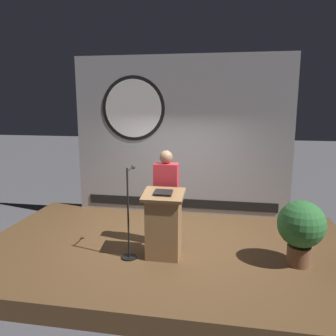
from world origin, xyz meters
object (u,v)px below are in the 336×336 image
speaker_person (166,198)px  microphone_stand (129,227)px  potted_plant (301,227)px  podium (163,225)px

speaker_person → microphone_stand: 0.83m
speaker_person → potted_plant: 2.17m
microphone_stand → potted_plant: microphone_stand is taller
microphone_stand → potted_plant: bearing=4.5°
podium → speaker_person: size_ratio=0.67×
microphone_stand → podium: bearing=11.1°
podium → speaker_person: speaker_person is taller
podium → potted_plant: podium is taller
podium → speaker_person: (-0.05, 0.48, 0.30)m
speaker_person → potted_plant: (2.12, -0.38, -0.24)m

